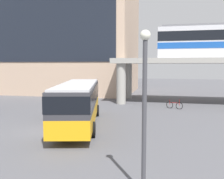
# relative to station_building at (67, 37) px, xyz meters

# --- Properties ---
(ground_plane) EXTENTS (120.00, 120.00, 0.00)m
(ground_plane) POSITION_rel_station_building_xyz_m (9.03, -15.36, -9.33)
(ground_plane) COLOR #515156
(station_building) EXTENTS (22.77, 15.77, 18.65)m
(station_building) POSITION_rel_station_building_xyz_m (0.00, 0.00, 0.00)
(station_building) COLOR tan
(station_building) RESTS_ON ground_plane
(bus_main) EXTENTS (5.09, 11.33, 3.22)m
(bus_main) POSITION_rel_station_building_xyz_m (10.59, -23.27, -7.34)
(bus_main) COLOR orange
(bus_main) RESTS_ON ground_plane
(bicycle_red) EXTENTS (1.69, 0.69, 1.04)m
(bicycle_red) POSITION_rel_station_building_xyz_m (17.82, -14.03, -8.97)
(bicycle_red) COLOR black
(bicycle_red) RESTS_ON ground_plane
(lamp_post) EXTENTS (0.36, 0.36, 5.72)m
(lamp_post) POSITION_rel_station_building_xyz_m (16.32, -32.22, -5.91)
(lamp_post) COLOR #3F3F44
(lamp_post) RESTS_ON ground_plane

